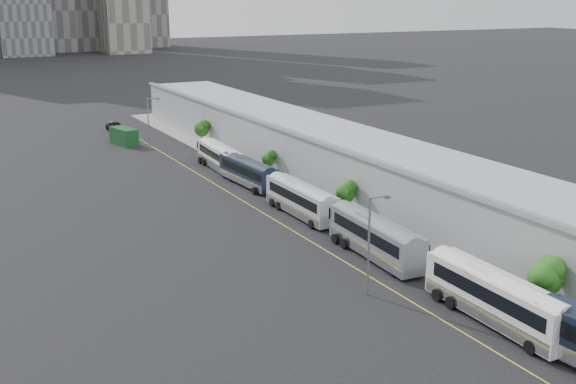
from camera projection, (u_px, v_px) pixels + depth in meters
sidewalk at (395, 226)px, 77.25m from camera, size 10.00×170.00×0.12m
lane_line at (310, 241)px, 72.58m from camera, size 0.12×160.00×0.02m
depot at (427, 190)px, 78.11m from camera, size 12.45×160.40×7.20m
bus_2 at (496, 302)px, 54.07m from camera, size 3.03×13.68×3.99m
bus_3 at (375, 241)px, 67.67m from camera, size 3.35×13.40×3.88m
bus_4 at (301, 202)px, 80.48m from camera, size 2.83×12.68×3.70m
bus_5 at (248, 174)px, 93.35m from camera, size 3.08×12.12×3.51m
bus_6 at (219, 159)px, 102.13m from camera, size 3.14×12.34×3.57m
tree_1 at (546, 273)px, 54.25m from camera, size 2.68×2.68×5.06m
tree_2 at (345, 191)px, 79.21m from camera, size 2.19×2.19×4.25m
tree_3 at (269, 158)px, 96.26m from camera, size 1.70×1.70×3.72m
tree_4 at (202, 127)px, 116.53m from camera, size 2.33×2.33×4.41m
street_lamp_near at (371, 239)px, 58.35m from camera, size 2.04×0.22×8.38m
street_lamp_far at (150, 122)px, 110.14m from camera, size 2.04×0.22×8.84m
shipping_container at (124, 136)px, 118.93m from camera, size 3.51×6.34×2.78m
suv at (116, 127)px, 130.91m from camera, size 2.69×5.61×1.54m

